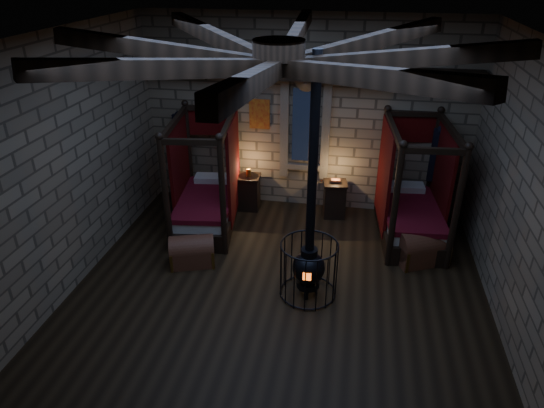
% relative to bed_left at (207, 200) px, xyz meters
% --- Properties ---
extents(room, '(7.02, 7.02, 4.29)m').
position_rel_bed_left_xyz_m(room, '(1.89, -2.09, 3.17)').
color(room, black).
rests_on(room, ground).
extents(bed_left, '(1.45, 2.35, 2.32)m').
position_rel_bed_left_xyz_m(bed_left, '(0.00, 0.00, 0.00)').
color(bed_left, black).
rests_on(bed_left, ground).
extents(bed_right, '(1.37, 2.33, 2.33)m').
position_rel_bed_left_xyz_m(bed_right, '(4.19, 0.29, 0.00)').
color(bed_right, black).
rests_on(bed_right, ground).
extents(trunk_left, '(0.92, 0.74, 0.59)m').
position_rel_bed_left_xyz_m(trunk_left, '(0.17, -1.52, -0.31)').
color(trunk_left, brown).
rests_on(trunk_left, ground).
extents(trunk_right, '(1.08, 0.92, 0.68)m').
position_rel_bed_left_xyz_m(trunk_right, '(4.36, -0.67, -0.27)').
color(trunk_right, brown).
rests_on(trunk_right, ground).
extents(nightstand_left, '(0.52, 0.50, 0.97)m').
position_rel_bed_left_xyz_m(nightstand_left, '(0.71, 0.86, -0.16)').
color(nightstand_left, black).
rests_on(nightstand_left, ground).
extents(nightstand_right, '(0.56, 0.54, 0.87)m').
position_rel_bed_left_xyz_m(nightstand_right, '(2.63, 0.85, -0.17)').
color(nightstand_right, black).
rests_on(nightstand_right, ground).
extents(stove, '(0.97, 0.97, 4.05)m').
position_rel_bed_left_xyz_m(stove, '(2.39, -2.04, 0.03)').
color(stove, black).
rests_on(stove, ground).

